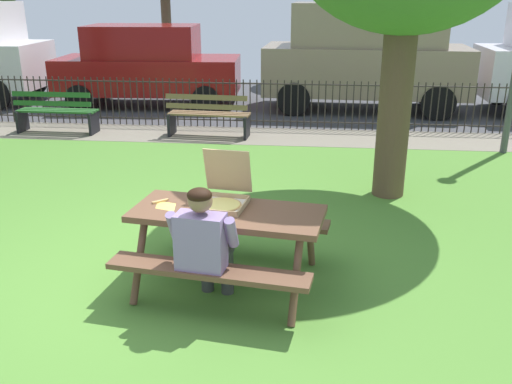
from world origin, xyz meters
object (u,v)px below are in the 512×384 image
object	(u,v)px
pizza_box_open	(223,195)
park_bench_left	(56,112)
parked_car_left	(147,65)
park_bench_center	(208,116)
parked_car_center	(366,54)
pizza_slice_on_table	(165,205)
picnic_table_foreground	(228,227)
adult_at_table	(205,243)

from	to	relation	value
pizza_box_open	park_bench_left	bearing A→B (deg)	127.46
pizza_box_open	park_bench_left	distance (m)	7.07
park_bench_left	parked_car_left	size ratio (longest dim) A/B	0.36
park_bench_left	park_bench_center	bearing A→B (deg)	0.00
pizza_box_open	parked_car_center	world-z (taller)	parked_car_center
pizza_box_open	pizza_slice_on_table	distance (m)	0.57
parked_car_center	parked_car_left	bearing A→B (deg)	-179.98
picnic_table_foreground	parked_car_center	size ratio (longest dim) A/B	0.42
park_bench_left	parked_car_center	size ratio (longest dim) A/B	0.34
pizza_slice_on_table	picnic_table_foreground	bearing A→B (deg)	-6.56
pizza_box_open	parked_car_center	xyz separation A→B (m)	(2.03, 8.59, 0.44)
park_bench_center	park_bench_left	bearing A→B (deg)	-180.00
park_bench_center	parked_car_left	world-z (taller)	parked_car_left
parked_car_left	parked_car_center	distance (m)	5.28
picnic_table_foreground	park_bench_center	xyz separation A→B (m)	(-1.26, 5.76, -0.18)
park_bench_center	parked_car_left	size ratio (longest dim) A/B	0.36
pizza_box_open	parked_car_center	bearing A→B (deg)	76.72
picnic_table_foreground	park_bench_left	distance (m)	7.22
adult_at_table	parked_car_left	xyz separation A→B (m)	(-3.19, 9.24, 0.35)
parked_car_left	picnic_table_foreground	bearing A→B (deg)	-69.28
parked_car_left	park_bench_left	bearing A→B (deg)	-109.19
park_bench_center	pizza_box_open	bearing A→B (deg)	-77.96
pizza_slice_on_table	adult_at_table	xyz separation A→B (m)	(0.49, -0.56, -0.12)
picnic_table_foreground	pizza_box_open	world-z (taller)	pizza_box_open
park_bench_center	parked_car_left	distance (m)	3.68
parked_car_left	parked_car_center	xyz separation A→B (m)	(5.28, 0.00, 0.30)
adult_at_table	park_bench_left	size ratio (longest dim) A/B	0.74
picnic_table_foreground	parked_car_left	bearing A→B (deg)	110.72
picnic_table_foreground	parked_car_left	distance (m)	9.37
picnic_table_foreground	park_bench_left	world-z (taller)	park_bench_left
picnic_table_foreground	park_bench_left	size ratio (longest dim) A/B	1.24
park_bench_center	parked_car_center	world-z (taller)	parked_car_center
adult_at_table	park_bench_center	distance (m)	6.36
pizza_slice_on_table	parked_car_left	bearing A→B (deg)	107.22
picnic_table_foreground	pizza_box_open	bearing A→B (deg)	111.64
parked_car_center	adult_at_table	bearing A→B (deg)	-102.74
park_bench_left	pizza_box_open	bearing A→B (deg)	-52.54
pizza_box_open	pizza_slice_on_table	xyz separation A→B (m)	(-0.56, -0.09, -0.09)
pizza_box_open	adult_at_table	size ratio (longest dim) A/B	0.50
pizza_slice_on_table	park_bench_center	size ratio (longest dim) A/B	0.19
adult_at_table	park_bench_left	distance (m)	7.55
picnic_table_foreground	pizza_slice_on_table	size ratio (longest dim) A/B	6.57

